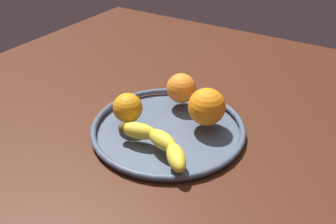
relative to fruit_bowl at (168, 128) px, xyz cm
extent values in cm
cube|color=#431F12|center=(0.00, 0.00, -2.92)|extent=(129.16, 129.16, 4.00)
cylinder|color=#465367|center=(0.00, 0.00, -0.62)|extent=(30.43, 30.43, 0.60)
torus|color=#465367|center=(0.00, 0.00, 0.28)|extent=(31.70, 31.70, 1.20)
ellipsoid|color=yellow|center=(-7.75, 9.79, 2.47)|extent=(7.25, 7.40, 3.18)
ellipsoid|color=yellow|center=(-3.10, 6.94, 2.47)|extent=(7.79, 5.10, 3.18)
ellipsoid|color=yellow|center=(2.35, 6.78, 2.47)|extent=(7.72, 4.75, 3.18)
ellipsoid|color=brown|center=(5.50, 7.53, 2.47)|extent=(2.46, 2.63, 2.23)
sphere|color=orange|center=(2.43, -9.45, 4.19)|extent=(6.61, 6.61, 6.61)
sphere|color=orange|center=(-6.25, -4.69, 4.70)|extent=(7.62, 7.62, 7.62)
sphere|color=orange|center=(7.73, 3.10, 3.95)|extent=(6.13, 6.13, 6.13)
camera|label=1|loc=(-32.11, 51.79, 42.71)|focal=38.63mm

